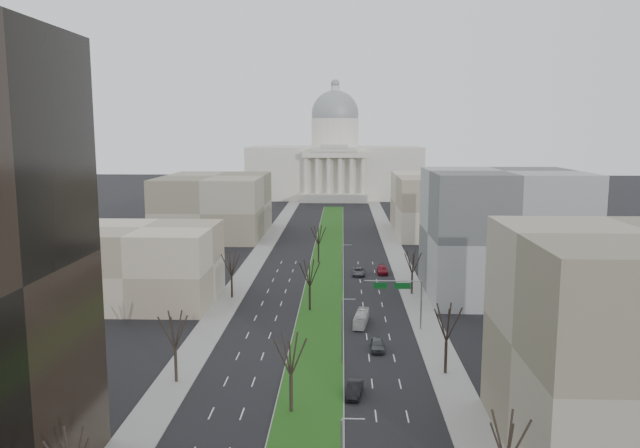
% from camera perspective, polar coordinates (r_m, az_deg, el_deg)
% --- Properties ---
extents(ground, '(600.00, 600.00, 0.00)m').
position_cam_1_polar(ground, '(149.52, 0.63, -3.60)').
color(ground, black).
rests_on(ground, ground).
extents(median, '(8.00, 222.03, 0.20)m').
position_cam_1_polar(median, '(148.51, 0.62, -3.65)').
color(median, '#999993').
rests_on(median, ground).
extents(sidewalk_left, '(5.00, 330.00, 0.15)m').
position_cam_1_polar(sidewalk_left, '(126.90, -7.63, -5.86)').
color(sidewalk_left, gray).
rests_on(sidewalk_left, ground).
extents(sidewalk_right, '(5.00, 330.00, 0.15)m').
position_cam_1_polar(sidewalk_right, '(125.89, 8.37, -5.99)').
color(sidewalk_right, gray).
rests_on(sidewalk_right, ground).
extents(capitol, '(80.00, 46.00, 55.00)m').
position_cam_1_polar(capitol, '(296.11, 1.37, 5.62)').
color(capitol, beige).
rests_on(capitol, ground).
extents(building_beige_left, '(26.00, 22.00, 14.00)m').
position_cam_1_polar(building_beige_left, '(119.54, -15.86, -3.60)').
color(building_beige_left, tan).
rests_on(building_beige_left, ground).
extents(building_grey_right, '(28.00, 26.00, 24.00)m').
position_cam_1_polar(building_grey_right, '(123.51, 16.27, -0.87)').
color(building_grey_right, '#5B5D5F').
rests_on(building_grey_right, ground).
extents(building_far_left, '(30.00, 40.00, 18.00)m').
position_cam_1_polar(building_far_left, '(191.41, -9.60, 1.69)').
color(building_far_left, gray).
rests_on(building_far_left, ground).
extents(building_far_right, '(30.00, 40.00, 18.00)m').
position_cam_1_polar(building_far_right, '(194.97, 11.31, 1.77)').
color(building_far_right, tan).
rests_on(building_far_right, ground).
extents(tree_left_mid, '(5.40, 5.40, 9.72)m').
position_cam_1_polar(tree_left_mid, '(80.79, -13.16, -9.33)').
color(tree_left_mid, black).
rests_on(tree_left_mid, ground).
extents(tree_left_far, '(5.28, 5.28, 9.50)m').
position_cam_1_polar(tree_left_far, '(118.59, -8.11, -3.53)').
color(tree_left_far, black).
rests_on(tree_left_far, ground).
extents(tree_right_near, '(5.16, 5.16, 9.29)m').
position_cam_1_polar(tree_right_near, '(55.81, 16.77, -18.23)').
color(tree_right_near, black).
rests_on(tree_right_near, ground).
extents(tree_right_mid, '(5.52, 5.52, 9.94)m').
position_cam_1_polar(tree_right_mid, '(82.94, 11.52, -8.69)').
color(tree_right_mid, black).
rests_on(tree_right_mid, ground).
extents(tree_right_far, '(5.04, 5.04, 9.07)m').
position_cam_1_polar(tree_right_far, '(121.49, 8.45, -3.40)').
color(tree_right_far, black).
rests_on(tree_right_far, ground).
extents(tree_median_a, '(5.40, 5.40, 9.72)m').
position_cam_1_polar(tree_median_a, '(70.73, -2.69, -11.72)').
color(tree_median_a, black).
rests_on(tree_median_a, ground).
extents(tree_median_b, '(5.40, 5.40, 9.72)m').
position_cam_1_polar(tree_median_b, '(109.05, -0.95, -4.43)').
color(tree_median_b, black).
rests_on(tree_median_b, ground).
extents(tree_median_c, '(5.40, 5.40, 9.72)m').
position_cam_1_polar(tree_median_c, '(148.26, -0.14, -0.95)').
color(tree_median_c, black).
rests_on(tree_median_c, ground).
extents(streetlamp_median_b, '(1.90, 0.20, 9.16)m').
position_cam_1_polar(streetlamp_median_b, '(85.39, 2.08, -9.66)').
color(streetlamp_median_b, gray).
rests_on(streetlamp_median_b, ground).
extents(streetlamp_median_c, '(1.90, 0.20, 9.16)m').
position_cam_1_polar(streetlamp_median_c, '(124.02, 2.08, -3.87)').
color(streetlamp_median_c, gray).
rests_on(streetlamp_median_c, ground).
extents(mast_arm_signs, '(9.12, 0.24, 8.09)m').
position_cam_1_polar(mast_arm_signs, '(99.93, 7.70, -6.24)').
color(mast_arm_signs, gray).
rests_on(mast_arm_signs, ground).
extents(car_grey_near, '(1.98, 4.89, 1.66)m').
position_cam_1_polar(car_grey_near, '(92.12, 5.25, -10.93)').
color(car_grey_near, '#494D51').
rests_on(car_grey_near, ground).
extents(car_black, '(2.37, 5.17, 1.64)m').
position_cam_1_polar(car_black, '(77.35, 3.16, -14.82)').
color(car_black, black).
rests_on(car_black, ground).
extents(car_red, '(2.34, 5.66, 1.64)m').
position_cam_1_polar(car_red, '(139.40, 5.73, -4.20)').
color(car_red, maroon).
rests_on(car_red, ground).
extents(car_grey_far, '(2.82, 5.79, 1.58)m').
position_cam_1_polar(car_grey_far, '(137.48, 3.56, -4.36)').
color(car_grey_far, '#53545B').
rests_on(car_grey_far, ground).
extents(box_van, '(2.94, 7.99, 2.18)m').
position_cam_1_polar(box_van, '(103.13, 3.79, -8.61)').
color(box_van, white).
rests_on(box_van, ground).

